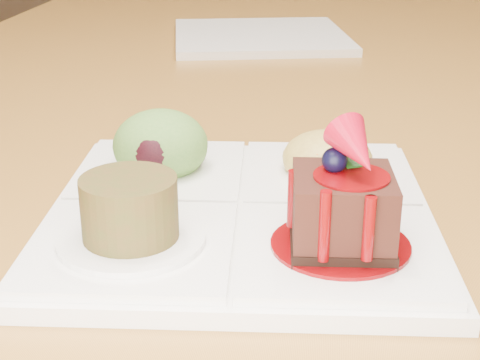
# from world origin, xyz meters

# --- Properties ---
(dining_table) EXTENTS (1.00, 1.80, 0.75)m
(dining_table) POSITION_xyz_m (0.00, 0.00, 0.68)
(dining_table) COLOR #A07029
(dining_table) RESTS_ON ground
(sampler_plate) EXTENTS (0.30, 0.30, 0.11)m
(sampler_plate) POSITION_xyz_m (0.02, -0.52, 0.77)
(sampler_plate) COLOR white
(sampler_plate) RESTS_ON dining_table
(second_plate) EXTENTS (0.31, 0.31, 0.01)m
(second_plate) POSITION_xyz_m (-0.03, 0.14, 0.76)
(second_plate) COLOR white
(second_plate) RESTS_ON dining_table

